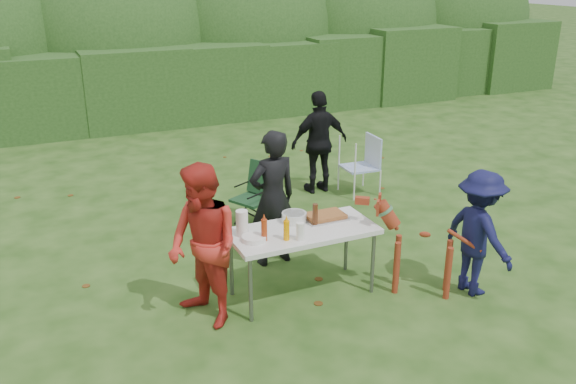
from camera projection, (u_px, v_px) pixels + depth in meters
name	position (u px, v px, depth m)	size (l,w,h in m)	color
ground	(292.00, 297.00, 6.35)	(80.00, 80.00, 0.00)	#1E4211
hedge_row	(134.00, 85.00, 12.88)	(22.00, 1.40, 1.70)	#23471C
shrub_backdrop	(118.00, 41.00, 13.98)	(20.00, 2.60, 3.20)	#3D6628
folding_table	(303.00, 234.00, 6.19)	(1.50, 0.70, 0.74)	silver
person_cook	(273.00, 198.00, 6.83)	(0.58, 0.38, 1.58)	black
person_red_jacket	(204.00, 247.00, 5.67)	(0.77, 0.60, 1.59)	red
person_black_puffy	(319.00, 142.00, 9.06)	(0.90, 0.38, 1.54)	black
child	(479.00, 233.00, 6.25)	(0.87, 0.50, 1.34)	#11123C
dog	(424.00, 248.00, 6.30)	(1.05, 0.42, 1.00)	maroon
camping_chair	(252.00, 196.00, 7.95)	(0.53, 0.53, 0.84)	#193D20
lawn_chair	(360.00, 165.00, 9.10)	(0.52, 0.52, 0.88)	#4C78D5
food_tray	(325.00, 218.00, 6.42)	(0.45, 0.30, 0.02)	#B7B7BA
focaccia_bread	(325.00, 215.00, 6.41)	(0.40, 0.26, 0.04)	#995B2C
mustard_bottle	(286.00, 230.00, 5.90)	(0.06, 0.06, 0.20)	#F09A00
ketchup_bottle	(264.00, 230.00, 5.88)	(0.06, 0.06, 0.22)	#A23512
beer_bottle	(315.00, 215.00, 6.21)	(0.06, 0.06, 0.24)	#47230F
paper_towel_roll	(242.00, 223.00, 5.99)	(0.12, 0.12, 0.26)	white
cup_stack	(300.00, 231.00, 5.90)	(0.08, 0.08, 0.18)	white
pasta_bowl	(294.00, 217.00, 6.33)	(0.26, 0.26, 0.10)	silver
plate_stack	(254.00, 238.00, 5.90)	(0.24, 0.24, 0.05)	white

